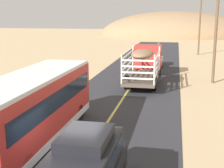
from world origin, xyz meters
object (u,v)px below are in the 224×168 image
suv_near (86,167)px  power_pole_mid (216,29)px  bus (33,107)px  car_far (154,60)px  livestock_truck (146,60)px  power_pole_far (200,23)px

suv_near → power_pole_mid: 20.82m
bus → car_far: (3.84, 24.27, -1.05)m
suv_near → car_far: suv_near is taller
suv_near → livestock_truck: size_ratio=0.48×
livestock_truck → bus: 16.66m
bus → power_pole_mid: size_ratio=1.15×
power_pole_mid → bus: bearing=-121.2°
suv_near → bus: bus is taller
bus → power_pole_far: 37.41m
suv_near → livestock_truck: bearing=90.1°
livestock_truck → car_far: (0.25, 8.00, -1.10)m
suv_near → power_pole_mid: power_pole_mid is taller
bus → power_pole_mid: 18.50m
power_pole_mid → power_pole_far: power_pole_mid is taller
livestock_truck → power_pole_mid: (5.88, -0.63, 2.84)m
power_pole_far → livestock_truck: bearing=-106.5°
bus → car_far: bearing=81.0°
suv_near → livestock_truck: livestock_truck is taller
livestock_truck → power_pole_far: (5.88, 19.82, 2.76)m
suv_near → power_pole_far: 40.69m
power_pole_far → car_far: bearing=-115.5°
power_pole_mid → power_pole_far: 20.45m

